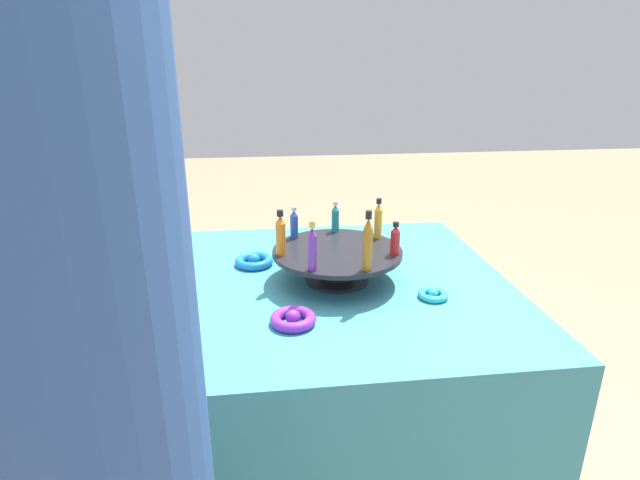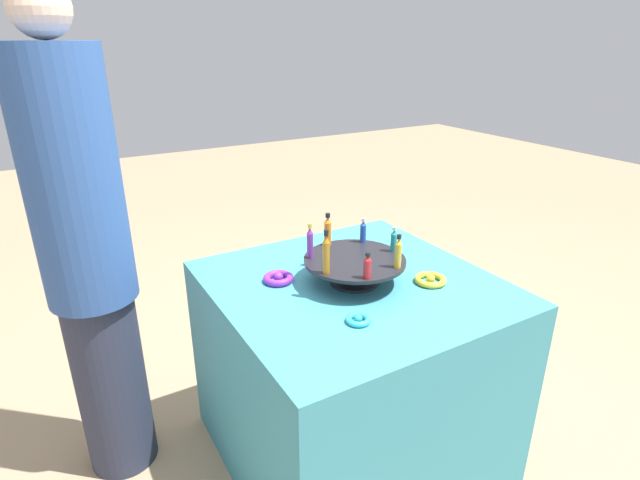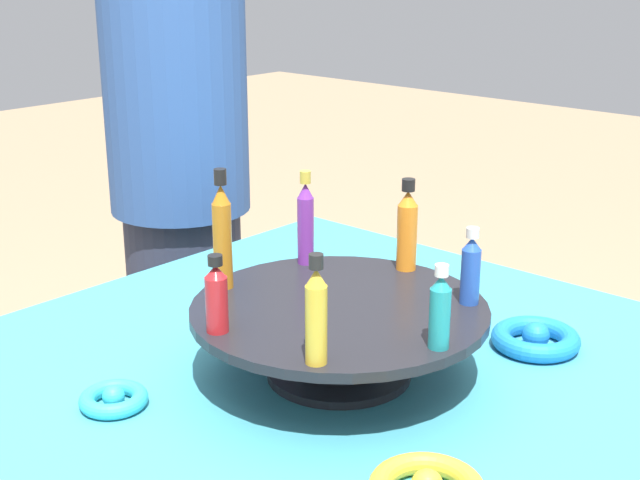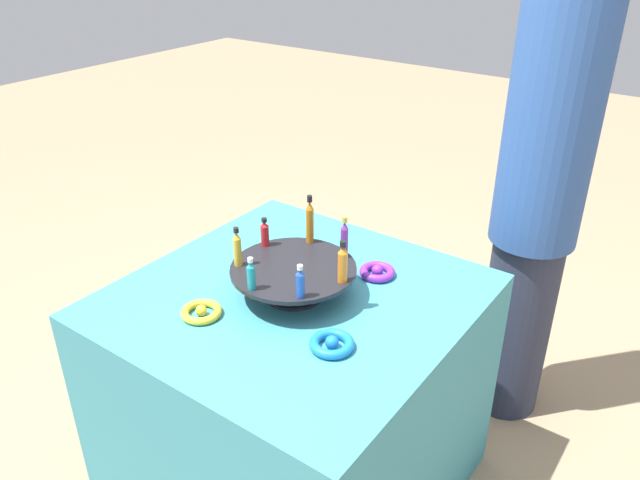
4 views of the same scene
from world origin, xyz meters
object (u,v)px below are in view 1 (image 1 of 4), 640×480
object	(u,v)px
bottle_teal	(335,218)
bottle_blue	(294,224)
ribbon_bow_blue	(254,261)
display_stand	(337,258)
bottle_red	(395,240)
bottle_purple	(312,248)
ribbon_bow_purple	(293,319)
bottle_amber	(368,243)
bottle_orange	(281,234)
bottle_gold	(378,220)
ribbon_bow_teal	(433,294)
ribbon_bow_gold	(368,245)

from	to	relation	value
bottle_teal	bottle_blue	size ratio (longest dim) A/B	0.99
ribbon_bow_blue	bottle_blue	bearing A→B (deg)	166.35
display_stand	bottle_blue	size ratio (longest dim) A/B	3.77
bottle_red	bottle_purple	bearing A→B (deg)	19.14
ribbon_bow_purple	bottle_amber	bearing A→B (deg)	-156.42
bottle_orange	bottle_red	distance (m)	0.30
ribbon_bow_purple	display_stand	bearing A→B (deg)	-121.23
display_stand	bottle_amber	distance (m)	0.18
bottle_orange	bottle_gold	size ratio (longest dim) A/B	1.04
bottle_purple	ribbon_bow_blue	size ratio (longest dim) A/B	1.11
ribbon_bow_teal	bottle_amber	bearing A→B (deg)	2.38
bottle_teal	bottle_gold	size ratio (longest dim) A/B	0.79
bottle_teal	ribbon_bow_gold	world-z (taller)	bottle_teal
bottle_purple	ribbon_bow_teal	xyz separation A→B (m)	(-0.31, 0.01, -0.14)
display_stand	bottle_gold	xyz separation A→B (m)	(-0.13, -0.08, 0.08)
ribbon_bow_gold	bottle_gold	bearing A→B (deg)	87.06
ribbon_bow_gold	bottle_teal	bearing A→B (deg)	31.84
bottle_teal	bottle_blue	world-z (taller)	bottle_blue
bottle_purple	ribbon_bow_gold	xyz separation A→B (m)	(-0.22, -0.36, -0.14)
bottle_red	ribbon_bow_teal	world-z (taller)	bottle_red
bottle_teal	bottle_purple	bearing A→B (deg)	70.56
bottle_amber	ribbon_bow_purple	bearing A→B (deg)	23.58
bottle_teal	ribbon_bow_purple	world-z (taller)	bottle_teal
bottle_teal	bottle_amber	xyz separation A→B (m)	(-0.03, 0.30, 0.03)
bottle_orange	ribbon_bow_teal	bearing A→B (deg)	162.34
display_stand	bottle_orange	world-z (taller)	bottle_orange
bottle_orange	bottle_amber	distance (m)	0.24
ribbon_bow_purple	bottle_blue	bearing A→B (deg)	-95.00
bottle_teal	display_stand	bearing A→B (deg)	83.42
bottle_red	bottle_gold	xyz separation A→B (m)	(0.01, -0.13, 0.01)
bottle_orange	ribbon_bow_purple	size ratio (longest dim) A/B	1.13
ribbon_bow_blue	bottle_gold	bearing A→B (deg)	171.04
display_stand	ribbon_bow_blue	size ratio (longest dim) A/B	3.10
bottle_gold	ribbon_bow_teal	bearing A→B (deg)	113.86
bottle_amber	bottle_gold	size ratio (longest dim) A/B	1.29
bottle_teal	bottle_purple	distance (m)	0.30
bottle_orange	ribbon_bow_gold	bearing A→B (deg)	-139.96
display_stand	ribbon_bow_teal	world-z (taller)	display_stand
bottle_teal	ribbon_bow_gold	bearing A→B (deg)	-148.16
bottle_red	ribbon_bow_blue	xyz separation A→B (m)	(0.37, -0.19, -0.12)
bottle_blue	ribbon_bow_teal	size ratio (longest dim) A/B	1.21
bottle_amber	ribbon_bow_teal	world-z (taller)	bottle_amber
display_stand	ribbon_bow_purple	distance (m)	0.27
bottle_orange	bottle_red	xyz separation A→B (m)	(-0.30, 0.03, -0.02)
bottle_blue	ribbon_bow_teal	world-z (taller)	bottle_blue
bottle_amber	ribbon_bow_blue	distance (m)	0.43
display_stand	ribbon_bow_blue	world-z (taller)	display_stand
bottle_blue	ribbon_bow_gold	world-z (taller)	bottle_blue
bottle_teal	ribbon_bow_teal	size ratio (longest dim) A/B	1.20
bottle_blue	ribbon_bow_blue	world-z (taller)	bottle_blue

